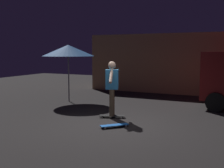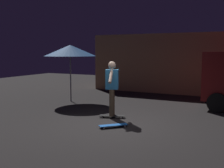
% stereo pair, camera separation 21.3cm
% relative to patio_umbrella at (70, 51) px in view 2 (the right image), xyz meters
% --- Properties ---
extents(ground_plane, '(28.00, 28.00, 0.00)m').
position_rel_patio_umbrella_xyz_m(ground_plane, '(3.44, -2.62, -2.07)').
color(ground_plane, black).
extents(low_building, '(10.27, 4.47, 2.90)m').
position_rel_patio_umbrella_xyz_m(low_building, '(4.17, 5.91, -0.62)').
color(low_building, '#AD7F56').
rests_on(low_building, ground_plane).
extents(patio_umbrella, '(2.10, 2.10, 2.30)m').
position_rel_patio_umbrella_xyz_m(patio_umbrella, '(0.00, 0.00, 0.00)').
color(patio_umbrella, slate).
rests_on(patio_umbrella, ground_plane).
extents(skateboard_ridden, '(0.80, 0.45, 0.07)m').
position_rel_patio_umbrella_xyz_m(skateboard_ridden, '(2.81, -1.81, -2.02)').
color(skateboard_ridden, black).
rests_on(skateboard_ridden, ground_plane).
extents(skateboard_spare, '(0.69, 0.70, 0.07)m').
position_rel_patio_umbrella_xyz_m(skateboard_spare, '(3.35, -2.79, -2.02)').
color(skateboard_spare, '#1959B2').
rests_on(skateboard_spare, ground_plane).
extents(skater, '(0.43, 0.96, 1.67)m').
position_rel_patio_umbrella_xyz_m(skater, '(2.81, -1.81, -1.04)').
color(skater, brown).
rests_on(skater, skateboard_ridden).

